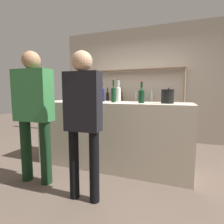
# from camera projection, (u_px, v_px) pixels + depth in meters

# --- Properties ---
(ground_plane) EXTENTS (16.00, 16.00, 0.00)m
(ground_plane) POSITION_uv_depth(u_px,v_px,m) (112.00, 165.00, 2.88)
(ground_plane) COLOR brown
(bar_counter) EXTENTS (2.40, 0.67, 1.04)m
(bar_counter) POSITION_uv_depth(u_px,v_px,m) (112.00, 134.00, 2.82)
(bar_counter) COLOR beige
(bar_counter) RESTS_ON ground_plane
(back_wall) EXTENTS (4.00, 0.12, 2.80)m
(back_wall) POSITION_uv_depth(u_px,v_px,m) (138.00, 84.00, 4.52)
(back_wall) COLOR #B2A899
(back_wall) RESTS_ON ground_plane
(back_shelf) EXTENTS (2.28, 0.18, 1.77)m
(back_shelf) POSITION_uv_depth(u_px,v_px,m) (136.00, 93.00, 4.38)
(back_shelf) COLOR #897056
(back_shelf) RESTS_ON ground_plane
(counter_bottle_0) EXTENTS (0.09, 0.09, 0.31)m
(counter_bottle_0) POSITION_uv_depth(u_px,v_px,m) (141.00, 95.00, 2.52)
(counter_bottle_0) COLOR black
(counter_bottle_0) RESTS_ON bar_counter
(counter_bottle_1) EXTENTS (0.07, 0.07, 0.36)m
(counter_bottle_1) POSITION_uv_depth(u_px,v_px,m) (113.00, 94.00, 2.71)
(counter_bottle_1) COLOR black
(counter_bottle_1) RESTS_ON bar_counter
(counter_bottle_2) EXTENTS (0.07, 0.07, 0.37)m
(counter_bottle_2) POSITION_uv_depth(u_px,v_px,m) (119.00, 93.00, 2.88)
(counter_bottle_2) COLOR silver
(counter_bottle_2) RESTS_ON bar_counter
(counter_bottle_3) EXTENTS (0.09, 0.09, 0.37)m
(counter_bottle_3) POSITION_uv_depth(u_px,v_px,m) (75.00, 93.00, 3.20)
(counter_bottle_3) COLOR #0F1956
(counter_bottle_3) RESTS_ON bar_counter
(counter_bottle_4) EXTENTS (0.07, 0.07, 0.33)m
(counter_bottle_4) POSITION_uv_depth(u_px,v_px,m) (102.00, 94.00, 2.97)
(counter_bottle_4) COLOR #0F1956
(counter_bottle_4) RESTS_ON bar_counter
(wine_glass) EXTENTS (0.07, 0.07, 0.15)m
(wine_glass) POSITION_uv_depth(u_px,v_px,m) (99.00, 95.00, 2.64)
(wine_glass) COLOR silver
(wine_glass) RESTS_ON bar_counter
(ice_bucket) EXTENTS (0.18, 0.18, 0.20)m
(ice_bucket) POSITION_uv_depth(u_px,v_px,m) (168.00, 96.00, 2.45)
(ice_bucket) COLOR black
(ice_bucket) RESTS_ON bar_counter
(customer_center) EXTENTS (0.39, 0.21, 1.62)m
(customer_center) POSITION_uv_depth(u_px,v_px,m) (83.00, 114.00, 1.86)
(customer_center) COLOR black
(customer_center) RESTS_ON ground_plane
(customer_left) EXTENTS (0.50, 0.24, 1.71)m
(customer_left) POSITION_uv_depth(u_px,v_px,m) (34.00, 108.00, 2.26)
(customer_left) COLOR black
(customer_left) RESTS_ON ground_plane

